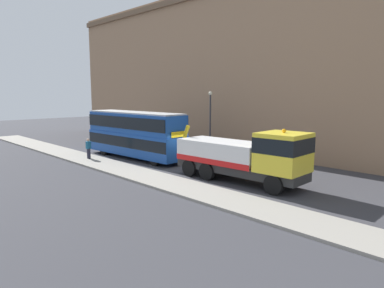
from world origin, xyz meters
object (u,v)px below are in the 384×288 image
Objects in this scene: recovery_tow_truck at (244,156)px; pedestrian_onlooker at (89,149)px; double_decker_bus at (135,133)px; street_lamp at (210,116)px.

recovery_tow_truck is 14.38m from pedestrian_onlooker.
pedestrian_onlooker is at bearing -168.47° from recovery_tow_truck.
pedestrian_onlooker is (-1.81, -3.52, -1.25)m from double_decker_bus.
recovery_tow_truck is 11.86m from street_lamp.
street_lamp is at bearing 43.69° from pedestrian_onlooker.
double_decker_bus is at bearing -110.53° from street_lamp.
street_lamp is at bearing 141.59° from recovery_tow_truck.
recovery_tow_truck is at bearing -35.64° from street_lamp.
recovery_tow_truck is at bearing -2.66° from double_decker_bus.
double_decker_bus is 7.43m from street_lamp.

